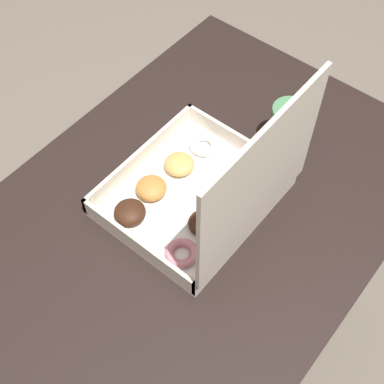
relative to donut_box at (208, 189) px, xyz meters
The scene contains 4 objects.
ground_plane 0.83m from the donut_box, 26.27° to the right, with size 8.00×8.00×0.00m, color #6B6054.
dining_table 0.20m from the donut_box, 26.27° to the right, with size 1.06×0.70×0.76m.
donut_box is the anchor object (origin of this frame).
coffee_mug 0.24m from the donut_box, behind, with size 0.08×0.08×0.11m.
Camera 1 is at (0.43, 0.37, 1.66)m, focal length 50.00 mm.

